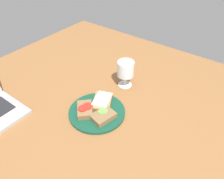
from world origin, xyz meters
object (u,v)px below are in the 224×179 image
(sandwich_with_cheese, at_px, (102,101))
(wine_glass, at_px, (126,70))
(plate, at_px, (97,112))
(sandwich_with_cucumber, at_px, (103,116))
(sandwich_with_tomato, at_px, (85,109))

(sandwich_with_cheese, distance_m, wine_glass, 0.19)
(plate, bearing_deg, sandwich_with_cheese, 11.42)
(wine_glass, bearing_deg, sandwich_with_cheese, -178.32)
(plate, distance_m, sandwich_with_cucumber, 0.05)
(sandwich_with_cucumber, xyz_separation_m, wine_glass, (0.25, 0.06, 0.06))
(sandwich_with_cucumber, height_order, wine_glass, wine_glass)
(sandwich_with_cheese, xyz_separation_m, wine_glass, (0.18, 0.01, 0.06))
(sandwich_with_tomato, distance_m, wine_glass, 0.27)
(sandwich_with_cheese, height_order, sandwich_with_tomato, sandwich_with_tomato)
(sandwich_with_cucumber, distance_m, wine_glass, 0.26)
(sandwich_with_cucumber, bearing_deg, sandwich_with_cheese, 41.41)
(plate, xyz_separation_m, sandwich_with_cheese, (0.05, 0.01, 0.02))
(sandwich_with_tomato, bearing_deg, wine_glass, -4.72)
(plate, xyz_separation_m, wine_glass, (0.23, 0.02, 0.08))
(plate, relative_size, wine_glass, 1.80)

